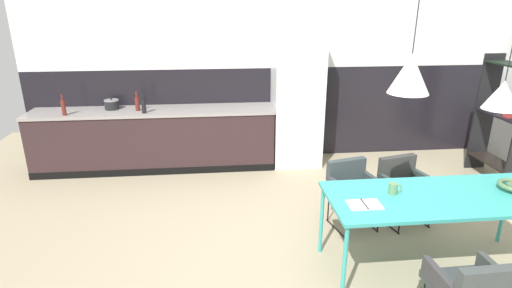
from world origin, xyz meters
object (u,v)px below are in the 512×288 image
at_px(bottle_vinegar_dark, 63,107).
at_px(pendant_lamp_over_table_far, 502,95).
at_px(refrigerator_column, 297,97).
at_px(armchair_head_of_table, 474,288).
at_px(open_shelf_unit, 504,118).
at_px(bottle_oil_tall, 137,103).
at_px(bottle_spice_small, 144,105).
at_px(armchair_far_side, 352,185).
at_px(open_book, 364,205).
at_px(mug_white_ceramic, 393,189).
at_px(pendant_lamp_over_table_near, 410,74).
at_px(armchair_facing_counter, 403,182).
at_px(dining_table, 439,200).
at_px(cooking_pot, 112,105).

relative_size(bottle_vinegar_dark, pendant_lamp_over_table_far, 0.24).
relative_size(refrigerator_column, armchair_head_of_table, 2.84).
distance_m(bottle_vinegar_dark, open_shelf_unit, 5.94).
distance_m(refrigerator_column, bottle_oil_tall, 2.30).
bearing_deg(pendant_lamp_over_table_far, bottle_spice_small, 142.28).
distance_m(armchair_far_side, open_book, 1.04).
xyz_separation_m(mug_white_ceramic, bottle_oil_tall, (-2.64, 2.64, 0.19)).
distance_m(bottle_oil_tall, pendant_lamp_over_table_near, 3.85).
height_order(armchair_far_side, armchair_head_of_table, armchair_far_side).
xyz_separation_m(bottle_oil_tall, bottle_vinegar_dark, (-0.95, -0.16, 0.01)).
xyz_separation_m(open_book, mug_white_ceramic, (0.33, 0.18, 0.04)).
relative_size(open_book, bottle_oil_tall, 1.00).
distance_m(armchair_facing_counter, bottle_vinegar_dark, 4.46).
height_order(refrigerator_column, bottle_spice_small, refrigerator_column).
distance_m(mug_white_ceramic, pendant_lamp_over_table_far, 1.16).
relative_size(dining_table, armchair_far_side, 2.72).
distance_m(armchair_head_of_table, cooking_pot, 4.94).
bearing_deg(open_book, mug_white_ceramic, 29.39).
bearing_deg(bottle_vinegar_dark, bottle_spice_small, 0.54).
relative_size(open_book, pendant_lamp_over_table_far, 0.22).
relative_size(armchair_head_of_table, cooking_pot, 3.52).
relative_size(bottle_spice_small, bottle_vinegar_dark, 0.93).
bearing_deg(open_book, cooking_pot, 132.51).
height_order(open_book, open_shelf_unit, open_shelf_unit).
height_order(bottle_spice_small, bottle_vinegar_dark, bottle_vinegar_dark).
bearing_deg(bottle_spice_small, refrigerator_column, 4.65).
height_order(mug_white_ceramic, bottle_oil_tall, bottle_oil_tall).
distance_m(bottle_spice_small, pendant_lamp_over_table_near, 3.67).
height_order(armchair_head_of_table, cooking_pot, cooking_pot).
relative_size(dining_table, open_shelf_unit, 1.17).
xyz_separation_m(armchair_facing_counter, bottle_spice_small, (-3.04, 1.68, 0.53)).
distance_m(open_book, mug_white_ceramic, 0.38).
bearing_deg(armchair_facing_counter, dining_table, 69.51).
bearing_deg(open_book, open_shelf_unit, 36.54).
relative_size(open_book, cooking_pot, 1.35).
bearing_deg(bottle_spice_small, bottle_vinegar_dark, -179.46).
distance_m(armchair_facing_counter, bottle_oil_tall, 3.68).
bearing_deg(pendant_lamp_over_table_far, armchair_facing_counter, 107.74).
bearing_deg(open_book, bottle_vinegar_dark, 140.77).
bearing_deg(pendant_lamp_over_table_near, cooking_pot, 137.29).
xyz_separation_m(open_book, pendant_lamp_over_table_far, (1.12, 0.11, 0.88)).
height_order(dining_table, pendant_lamp_over_table_near, pendant_lamp_over_table_near).
bearing_deg(open_shelf_unit, bottle_vinegar_dark, -96.99).
xyz_separation_m(refrigerator_column, armchair_head_of_table, (0.57, -3.60, -0.55)).
bearing_deg(cooking_pot, pendant_lamp_over_table_near, -42.71).
height_order(dining_table, open_book, open_book).
distance_m(armchair_far_side, bottle_oil_tall, 3.20).
xyz_separation_m(bottle_oil_tall, pendant_lamp_over_table_far, (3.44, -2.72, 0.65)).
bearing_deg(mug_white_ceramic, refrigerator_column, 97.24).
relative_size(refrigerator_column, open_shelf_unit, 1.21).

